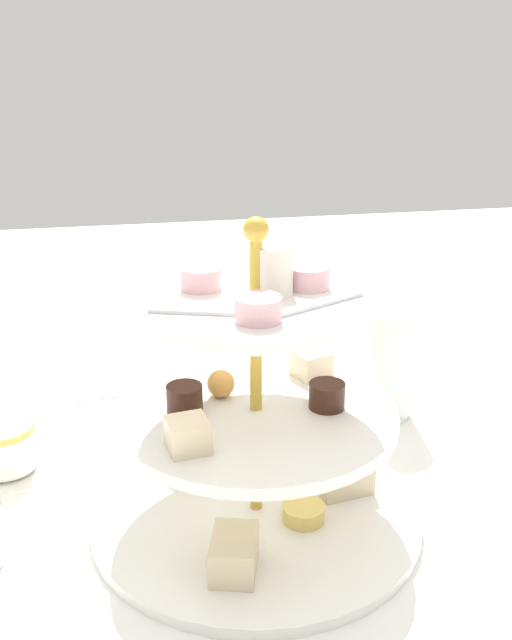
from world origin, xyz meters
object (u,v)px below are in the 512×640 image
object	(u,v)px
tiered_serving_stand	(257,435)
water_glass_tall_right	(382,362)
butter_knife_right	(146,387)
teacup_with_saucer	(5,450)

from	to	relation	value
tiered_serving_stand	water_glass_tall_right	distance (m)	0.24
tiered_serving_stand	butter_knife_right	bearing A→B (deg)	105.96
water_glass_tall_right	teacup_with_saucer	bearing A→B (deg)	-173.73
water_glass_tall_right	teacup_with_saucer	size ratio (longest dim) A/B	1.41
teacup_with_saucer	butter_knife_right	size ratio (longest dim) A/B	0.53
water_glass_tall_right	tiered_serving_stand	bearing A→B (deg)	-137.11
tiered_serving_stand	butter_knife_right	distance (m)	0.30
water_glass_tall_right	teacup_with_saucer	world-z (taller)	water_glass_tall_right
teacup_with_saucer	tiered_serving_stand	bearing A→B (deg)	-28.23
butter_knife_right	teacup_with_saucer	bearing A→B (deg)	33.67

